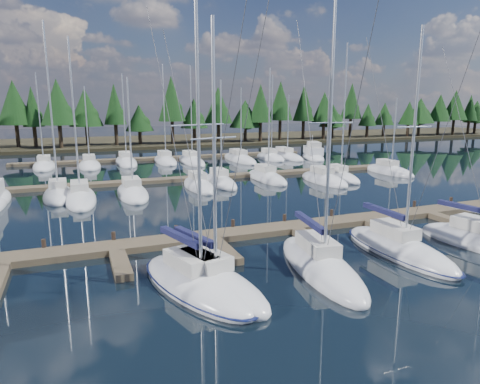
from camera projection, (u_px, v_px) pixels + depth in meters
name	position (u px, v px, depth m)	size (l,w,h in m)	color
ground	(232.00, 196.00, 41.22)	(260.00, 260.00, 0.00)	black
far_shore	(140.00, 142.00, 95.92)	(220.00, 30.00, 0.60)	#2C2718
main_dock	(295.00, 230.00, 29.64)	(44.00, 6.13, 0.90)	brown
back_docks	(183.00, 167.00, 59.05)	(50.00, 21.80, 0.40)	brown
front_sailboat_1	(196.00, 283.00, 20.67)	(5.55, 9.43, 14.31)	silver
front_sailboat_2	(211.00, 282.00, 20.76)	(4.95, 8.72, 13.24)	silver
front_sailboat_3	(320.00, 265.00, 22.91)	(4.01, 9.85, 14.30)	silver
front_sailboat_4	(398.00, 249.00, 25.54)	(2.75, 9.26, 13.67)	silver
back_sailboat_rows	(196.00, 171.00, 55.23)	(47.07, 33.91, 16.62)	silver
motor_yacht_right	(313.00, 155.00, 69.31)	(5.51, 9.40, 4.46)	silver
tree_line	(137.00, 110.00, 84.93)	(183.45, 11.84, 13.56)	black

